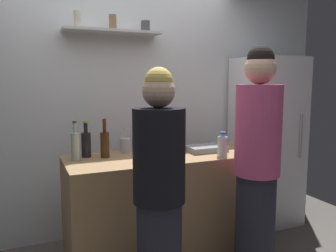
% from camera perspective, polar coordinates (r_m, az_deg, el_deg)
% --- Properties ---
extents(back_wall_assembly, '(4.80, 0.32, 2.60)m').
position_cam_1_polar(back_wall_assembly, '(3.53, -8.40, 3.41)').
color(back_wall_assembly, white).
rests_on(back_wall_assembly, ground).
extents(refrigerator, '(0.60, 0.66, 1.79)m').
position_cam_1_polar(refrigerator, '(3.93, 15.92, -2.34)').
color(refrigerator, white).
rests_on(refrigerator, ground).
extents(counter, '(1.73, 0.67, 0.92)m').
position_cam_1_polar(counter, '(3.10, -0.00, -13.11)').
color(counter, '#9E7A51').
rests_on(counter, ground).
extents(baking_pan, '(0.34, 0.24, 0.05)m').
position_cam_1_polar(baking_pan, '(3.13, 6.24, -3.71)').
color(baking_pan, gray).
rests_on(baking_pan, counter).
extents(utensil_holder, '(0.10, 0.10, 0.22)m').
position_cam_1_polar(utensil_holder, '(3.09, -7.06, -3.13)').
color(utensil_holder, '#B2B2B7').
rests_on(utensil_holder, counter).
extents(wine_bottle_pale_glass, '(0.07, 0.07, 0.32)m').
position_cam_1_polar(wine_bottle_pale_glass, '(2.84, -15.07, -3.12)').
color(wine_bottle_pale_glass, '#B2BFB2').
rests_on(wine_bottle_pale_glass, counter).
extents(wine_bottle_dark_glass, '(0.08, 0.08, 0.30)m').
position_cam_1_polar(wine_bottle_dark_glass, '(2.95, -13.38, -2.83)').
color(wine_bottle_dark_glass, black).
rests_on(wine_bottle_dark_glass, counter).
extents(wine_bottle_green_glass, '(0.07, 0.07, 0.30)m').
position_cam_1_polar(wine_bottle_green_glass, '(3.13, 12.14, -2.22)').
color(wine_bottle_green_glass, '#19471E').
rests_on(wine_bottle_green_glass, counter).
extents(wine_bottle_amber_glass, '(0.07, 0.07, 0.33)m').
position_cam_1_polar(wine_bottle_amber_glass, '(2.90, -10.40, -2.83)').
color(wine_bottle_amber_glass, '#472814').
rests_on(wine_bottle_amber_glass, counter).
extents(water_bottle_plastic, '(0.08, 0.08, 0.21)m').
position_cam_1_polar(water_bottle_plastic, '(2.93, 9.00, -3.23)').
color(water_bottle_plastic, silver).
rests_on(water_bottle_plastic, counter).
extents(person_pink_top, '(0.34, 0.34, 1.81)m').
position_cam_1_polar(person_pink_top, '(2.69, 14.47, -6.61)').
color(person_pink_top, '#262633').
rests_on(person_pink_top, ground).
extents(person_blonde, '(0.34, 0.34, 1.64)m').
position_cam_1_polar(person_blonde, '(2.29, -1.47, -11.47)').
color(person_blonde, '#262633').
rests_on(person_blonde, ground).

